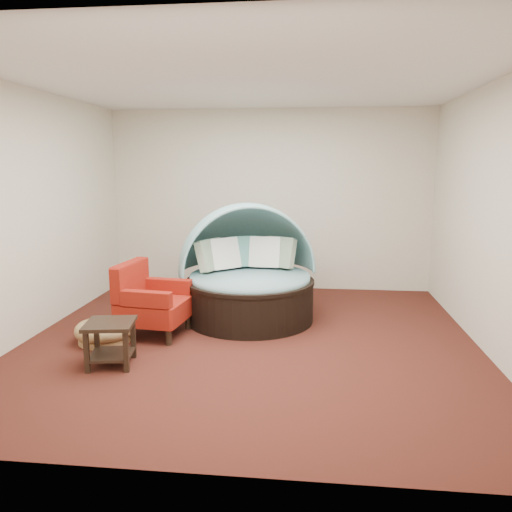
# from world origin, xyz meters

# --- Properties ---
(floor) EXTENTS (5.00, 5.00, 0.00)m
(floor) POSITION_xyz_m (0.00, 0.00, 0.00)
(floor) COLOR #491C15
(floor) RESTS_ON ground
(wall_back) EXTENTS (5.00, 0.00, 5.00)m
(wall_back) POSITION_xyz_m (0.00, 2.50, 1.40)
(wall_back) COLOR beige
(wall_back) RESTS_ON floor
(wall_front) EXTENTS (5.00, 0.00, 5.00)m
(wall_front) POSITION_xyz_m (0.00, -2.50, 1.40)
(wall_front) COLOR beige
(wall_front) RESTS_ON floor
(wall_left) EXTENTS (0.00, 5.00, 5.00)m
(wall_left) POSITION_xyz_m (-2.50, 0.00, 1.40)
(wall_left) COLOR beige
(wall_left) RESTS_ON floor
(wall_right) EXTENTS (0.00, 5.00, 5.00)m
(wall_right) POSITION_xyz_m (2.50, 0.00, 1.40)
(wall_right) COLOR beige
(wall_right) RESTS_ON floor
(ceiling) EXTENTS (5.00, 5.00, 0.00)m
(ceiling) POSITION_xyz_m (0.00, 0.00, 2.80)
(ceiling) COLOR white
(ceiling) RESTS_ON wall_back
(canopy_daybed) EXTENTS (2.07, 2.04, 1.48)m
(canopy_daybed) POSITION_xyz_m (-0.13, 0.84, 0.69)
(canopy_daybed) COLOR black
(canopy_daybed) RESTS_ON floor
(pet_basket) EXTENTS (0.77, 0.77, 0.22)m
(pet_basket) POSITION_xyz_m (-1.61, -0.23, 0.12)
(pet_basket) COLOR olive
(pet_basket) RESTS_ON floor
(red_armchair) EXTENTS (0.81, 0.81, 0.85)m
(red_armchair) POSITION_xyz_m (-1.18, 0.07, 0.39)
(red_armchair) COLOR black
(red_armchair) RESTS_ON floor
(side_table) EXTENTS (0.53, 0.53, 0.44)m
(side_table) POSITION_xyz_m (-1.27, -0.86, 0.28)
(side_table) COLOR black
(side_table) RESTS_ON floor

